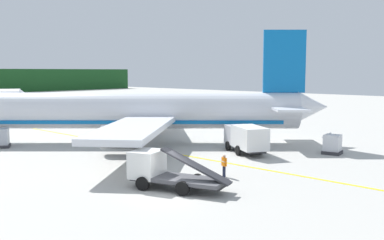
{
  "coord_description": "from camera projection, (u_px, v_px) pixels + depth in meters",
  "views": [
    {
      "loc": [
        -18.62,
        -18.72,
        7.63
      ],
      "look_at": [
        12.93,
        9.93,
        2.85
      ],
      "focal_mm": 40.76,
      "sensor_mm": 36.0,
      "label": 1
    }
  ],
  "objects": [
    {
      "name": "crew_marshaller",
      "position": [
        224.0,
        164.0,
        31.53
      ],
      "size": [
        0.39,
        0.58,
        1.63
      ],
      "color": "#191E33",
      "rests_on": "ground"
    },
    {
      "name": "apron_guide_line",
      "position": [
        154.0,
        150.0,
        42.4
      ],
      "size": [
        0.3,
        60.0,
        0.01
      ],
      "primitive_type": "cube",
      "color": "yellow",
      "rests_on": "ground"
    },
    {
      "name": "cargo_container_far",
      "position": [
        332.0,
        144.0,
        40.32
      ],
      "size": [
        1.88,
        1.88,
        1.91
      ],
      "color": "#333338",
      "rests_on": "ground"
    },
    {
      "name": "service_truck_pushback",
      "position": [
        246.0,
        137.0,
        40.65
      ],
      "size": [
        4.88,
        6.05,
        2.61
      ],
      "color": "silver",
      "rests_on": "ground"
    },
    {
      "name": "cargo_container_near",
      "position": [
        0.0,
        138.0,
        43.69
      ],
      "size": [
        2.46,
        2.46,
        2.05
      ],
      "color": "#333338",
      "rests_on": "ground"
    },
    {
      "name": "airliner_foreground",
      "position": [
        132.0,
        112.0,
        45.98
      ],
      "size": [
        31.04,
        33.23,
        11.9
      ],
      "color": "silver",
      "rests_on": "ground"
    },
    {
      "name": "service_truck_catering",
      "position": [
        162.0,
        170.0,
        28.53
      ],
      "size": [
        3.98,
        6.95,
        2.69
      ],
      "color": "white",
      "rests_on": "ground"
    }
  ]
}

